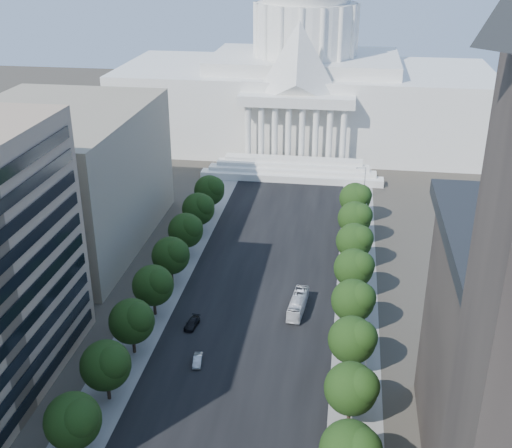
% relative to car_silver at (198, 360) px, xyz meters
% --- Properties ---
extents(road_asphalt, '(30.00, 260.00, 0.01)m').
position_rel_car_silver_xyz_m(road_asphalt, '(6.74, 31.45, -0.65)').
color(road_asphalt, black).
rests_on(road_asphalt, ground).
extents(sidewalk_left, '(8.00, 260.00, 0.02)m').
position_rel_car_silver_xyz_m(sidewalk_left, '(-12.26, 31.45, -0.65)').
color(sidewalk_left, gray).
rests_on(sidewalk_left, ground).
extents(sidewalk_right, '(8.00, 260.00, 0.02)m').
position_rel_car_silver_xyz_m(sidewalk_right, '(25.74, 31.45, -0.65)').
color(sidewalk_right, gray).
rests_on(sidewalk_right, ground).
extents(capitol, '(120.00, 56.00, 73.00)m').
position_rel_car_silver_xyz_m(capitol, '(6.74, 126.34, 19.36)').
color(capitol, white).
rests_on(capitol, ground).
extents(office_block_left_far, '(38.00, 52.00, 30.00)m').
position_rel_car_silver_xyz_m(office_block_left_far, '(-41.26, 41.45, 14.35)').
color(office_block_left_far, gray).
rests_on(office_block_left_far, ground).
extents(tree_l_c, '(7.79, 7.60, 9.97)m').
position_rel_car_silver_xyz_m(tree_l_c, '(-10.92, -22.75, 5.80)').
color(tree_l_c, '#33261C').
rests_on(tree_l_c, ground).
extents(tree_l_d, '(7.79, 7.60, 9.97)m').
position_rel_car_silver_xyz_m(tree_l_d, '(-10.92, -10.75, 5.80)').
color(tree_l_d, '#33261C').
rests_on(tree_l_d, ground).
extents(tree_l_e, '(7.79, 7.60, 9.97)m').
position_rel_car_silver_xyz_m(tree_l_e, '(-10.92, 1.25, 5.80)').
color(tree_l_e, '#33261C').
rests_on(tree_l_e, ground).
extents(tree_l_f, '(7.79, 7.60, 9.97)m').
position_rel_car_silver_xyz_m(tree_l_f, '(-10.92, 13.25, 5.80)').
color(tree_l_f, '#33261C').
rests_on(tree_l_f, ground).
extents(tree_l_g, '(7.79, 7.60, 9.97)m').
position_rel_car_silver_xyz_m(tree_l_g, '(-10.92, 25.25, 5.80)').
color(tree_l_g, '#33261C').
rests_on(tree_l_g, ground).
extents(tree_l_h, '(7.79, 7.60, 9.97)m').
position_rel_car_silver_xyz_m(tree_l_h, '(-10.92, 37.25, 5.80)').
color(tree_l_h, '#33261C').
rests_on(tree_l_h, ground).
extents(tree_l_i, '(7.79, 7.60, 9.97)m').
position_rel_car_silver_xyz_m(tree_l_i, '(-10.92, 49.25, 5.80)').
color(tree_l_i, '#33261C').
rests_on(tree_l_i, ground).
extents(tree_l_j, '(7.79, 7.60, 9.97)m').
position_rel_car_silver_xyz_m(tree_l_j, '(-10.92, 61.25, 5.80)').
color(tree_l_j, '#33261C').
rests_on(tree_l_j, ground).
extents(tree_r_d, '(7.79, 7.60, 9.97)m').
position_rel_car_silver_xyz_m(tree_r_d, '(25.08, -10.75, 5.80)').
color(tree_r_d, '#33261C').
rests_on(tree_r_d, ground).
extents(tree_r_e, '(7.79, 7.60, 9.97)m').
position_rel_car_silver_xyz_m(tree_r_e, '(25.08, 1.25, 5.80)').
color(tree_r_e, '#33261C').
rests_on(tree_r_e, ground).
extents(tree_r_f, '(7.79, 7.60, 9.97)m').
position_rel_car_silver_xyz_m(tree_r_f, '(25.08, 13.25, 5.80)').
color(tree_r_f, '#33261C').
rests_on(tree_r_f, ground).
extents(tree_r_g, '(7.79, 7.60, 9.97)m').
position_rel_car_silver_xyz_m(tree_r_g, '(25.08, 25.25, 5.80)').
color(tree_r_g, '#33261C').
rests_on(tree_r_g, ground).
extents(tree_r_h, '(7.79, 7.60, 9.97)m').
position_rel_car_silver_xyz_m(tree_r_h, '(25.08, 37.25, 5.80)').
color(tree_r_h, '#33261C').
rests_on(tree_r_h, ground).
extents(tree_r_i, '(7.79, 7.60, 9.97)m').
position_rel_car_silver_xyz_m(tree_r_i, '(25.08, 49.25, 5.80)').
color(tree_r_i, '#33261C').
rests_on(tree_r_i, ground).
extents(tree_r_j, '(7.79, 7.60, 9.97)m').
position_rel_car_silver_xyz_m(tree_r_j, '(25.08, 61.25, 5.80)').
color(tree_r_j, '#33261C').
rests_on(tree_r_j, ground).
extents(streetlight_c, '(2.61, 0.44, 9.00)m').
position_rel_car_silver_xyz_m(streetlight_c, '(26.64, 1.45, 5.17)').
color(streetlight_c, gray).
rests_on(streetlight_c, ground).
extents(streetlight_d, '(2.61, 0.44, 9.00)m').
position_rel_car_silver_xyz_m(streetlight_d, '(26.64, 26.45, 5.17)').
color(streetlight_d, gray).
rests_on(streetlight_d, ground).
extents(streetlight_e, '(2.61, 0.44, 9.00)m').
position_rel_car_silver_xyz_m(streetlight_e, '(26.64, 51.45, 5.17)').
color(streetlight_e, gray).
rests_on(streetlight_e, ground).
extents(streetlight_f, '(2.61, 0.44, 9.00)m').
position_rel_car_silver_xyz_m(streetlight_f, '(26.64, 76.45, 5.17)').
color(streetlight_f, gray).
rests_on(streetlight_f, ground).
extents(car_silver, '(1.84, 4.08, 1.30)m').
position_rel_car_silver_xyz_m(car_silver, '(0.00, 0.00, 0.00)').
color(car_silver, '#B0B4B9').
rests_on(car_silver, ground).
extents(car_dark_b, '(2.43, 4.75, 1.32)m').
position_rel_car_silver_xyz_m(car_dark_b, '(-3.49, 10.43, 0.01)').
color(car_dark_b, black).
rests_on(car_dark_b, ground).
extents(city_bus, '(3.38, 10.63, 2.91)m').
position_rel_car_silver_xyz_m(city_bus, '(14.82, 18.59, 0.81)').
color(city_bus, white).
rests_on(city_bus, ground).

